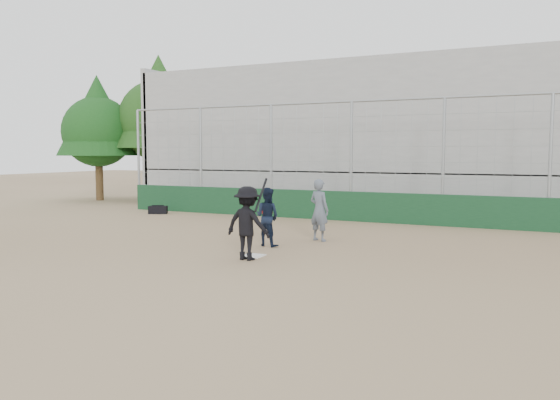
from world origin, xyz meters
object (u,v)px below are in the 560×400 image
at_px(batter_at_plate, 248,223).
at_px(umpire, 319,213).
at_px(catcher_crouched, 267,226).
at_px(equipment_bag, 158,210).

relative_size(batter_at_plate, umpire, 1.20).
bearing_deg(umpire, catcher_crouched, 77.12).
xyz_separation_m(catcher_crouched, umpire, (0.86, 1.31, 0.23)).
height_order(batter_at_plate, umpire, batter_at_plate).
height_order(catcher_crouched, equipment_bag, catcher_crouched).
distance_m(batter_at_plate, equipment_bag, 9.68).
relative_size(batter_at_plate, equipment_bag, 2.34).
bearing_deg(batter_at_plate, equipment_bag, 139.16).
relative_size(catcher_crouched, umpire, 0.69).
relative_size(batter_at_plate, catcher_crouched, 1.75).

